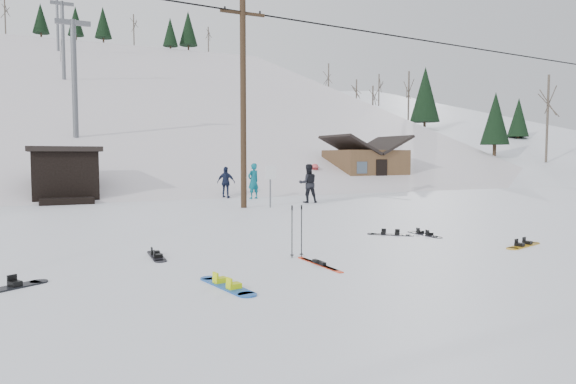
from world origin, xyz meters
name	(u,v)px	position (x,y,z in m)	size (l,w,h in m)	color
ground	(411,284)	(0.00, 0.00, 0.00)	(200.00, 200.00, 0.00)	white
ski_slope	(106,279)	(0.00, 55.00, -12.00)	(60.00, 75.00, 45.00)	silver
ridge_right	(399,252)	(38.00, 50.00, -11.00)	(34.00, 85.00, 36.00)	white
treeline_right	(427,175)	(36.00, 42.00, 0.00)	(20.00, 60.00, 10.00)	black
treeline_crest	(85,170)	(0.00, 86.00, 0.00)	(50.00, 6.00, 10.00)	black
utility_pole	(243,101)	(2.00, 14.00, 4.68)	(2.00, 0.26, 9.00)	#3A2819
trail_sign	(270,179)	(3.10, 13.58, 1.27)	(0.50, 0.09, 1.85)	#595B60
lift_hut	(65,174)	(-5.00, 20.94, 1.36)	(3.40, 4.10, 2.75)	black
lift_tower_near	(74,72)	(-4.00, 30.00, 7.86)	(2.20, 0.36, 8.00)	#595B60
lift_tower_mid	(63,36)	(-4.00, 50.00, 14.36)	(2.20, 0.36, 8.00)	#595B60
lift_tower_far	(57,18)	(-4.00, 70.00, 20.86)	(2.20, 0.36, 8.00)	#595B60
cabin	(365,167)	(15.00, 24.00, 1.48)	(5.39, 4.40, 3.77)	brown
hero_snowboard	(227,285)	(-3.02, 1.20, 0.03)	(0.56, 1.67, 0.12)	blue
hero_skis	(319,264)	(-0.71, 2.10, 0.03)	(0.16, 1.71, 0.09)	red
ski_poles	(297,231)	(-0.76, 3.06, 0.60)	(0.32, 0.09, 1.17)	black
board_scatter_a	(1,289)	(-6.56, 2.60, 0.03)	(1.46, 0.98, 0.11)	black
board_scatter_b	(157,256)	(-3.61, 4.43, 0.03)	(0.32, 1.43, 0.10)	black
board_scatter_d	(390,234)	(3.10, 4.82, 0.02)	(1.06, 0.95, 0.09)	black
board_scatter_e	(523,245)	(5.04, 1.89, 0.03)	(1.48, 0.65, 0.11)	gold
board_scatter_f	(425,234)	(4.01, 4.41, 0.03)	(0.29, 1.41, 0.10)	black
skier_teal	(253,181)	(4.14, 18.34, 0.95)	(0.69, 0.45, 1.89)	#0B6171
skier_dark	(308,183)	(5.68, 14.96, 0.94)	(0.92, 0.71, 1.88)	black
skier_pink	(315,177)	(10.55, 23.38, 0.88)	(1.13, 0.65, 1.76)	#DA4C51
skier_navy	(226,182)	(2.91, 19.24, 0.85)	(1.00, 0.42, 1.71)	#161D38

